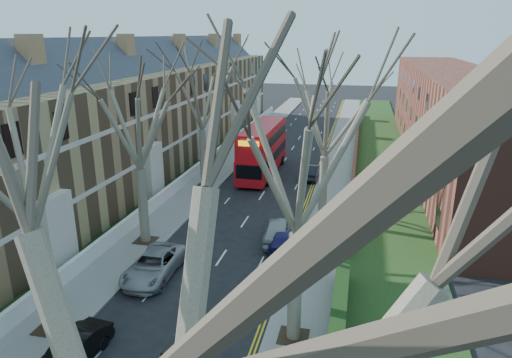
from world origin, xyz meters
The scene contains 17 objects.
pavement_left centered at (-6.00, 39.00, 0.06)m, with size 3.00×102.00×0.12m, color slate.
pavement_right centered at (6.00, 39.00, 0.06)m, with size 3.00×102.00×0.12m, color slate.
terrace_left centered at (-13.65, 31.00, 5.53)m, with size 9.70×78.00×13.60m.
flats_right centered at (17.46, 43.00, 4.98)m, with size 13.97×54.00×10.00m.
front_wall_left centered at (-7.65, 31.00, 0.62)m, with size 0.30×78.00×1.00m.
grass_verge_right centered at (10.50, 39.00, 0.15)m, with size 6.00×102.00×0.06m.
tree_left_mid centered at (-5.70, 6.00, 9.56)m, with size 10.50×10.50×14.71m.
tree_left_far centered at (-5.70, 16.00, 9.24)m, with size 10.15×10.15×14.22m.
tree_left_dist centered at (-5.70, 28.00, 9.56)m, with size 10.50×10.50×14.71m.
tree_right_mid centered at (5.70, 8.00, 9.56)m, with size 10.50×10.50×14.71m.
tree_right_far centered at (5.70, 22.00, 9.24)m, with size 10.15×10.15×14.22m.
double_decker_bus centered at (-1.35, 33.52, 2.41)m, with size 3.04×11.74×4.87m.
car_left_mid centered at (-3.29, 4.24, 0.65)m, with size 1.38×3.97×1.31m, color black.
car_left_far centered at (-3.13, 11.90, 0.73)m, with size 2.43×5.26×1.46m, color gray.
car_right_near centered at (3.70, 17.16, 0.65)m, with size 1.83×4.50×1.31m, color #1A1753.
car_right_mid centered at (3.04, 18.26, 0.79)m, with size 1.87×4.64×1.58m, color #96989E.
car_right_far centered at (3.70, 33.02, 0.70)m, with size 1.48×4.24×1.40m, color black.
Camera 1 is at (8.10, -9.93, 13.63)m, focal length 32.00 mm.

